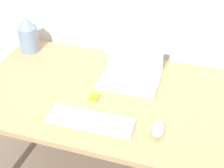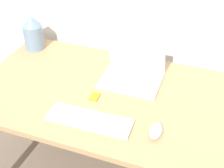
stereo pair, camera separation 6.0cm
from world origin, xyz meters
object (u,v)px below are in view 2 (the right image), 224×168
Objects in this scene: vase at (33,32)px; mp3_player at (95,97)px; laptop at (133,71)px; mouse at (156,131)px; keyboard at (89,120)px.

mp3_player is at bearing -31.28° from vase.
laptop reaches higher than vase.
laptop reaches higher than mp3_player.
mouse is at bearing -21.86° from mp3_player.
mouse is 1.83× the size of mp3_player.
keyboard is 3.87× the size of mouse.
laptop is 5.52× the size of mp3_player.
mp3_player is (-0.35, 0.14, -0.01)m from mouse.
keyboard is 0.18m from mp3_player.
vase reaches higher than mp3_player.
vase is at bearing 148.72° from mp3_player.
laptop reaches higher than mouse.
laptop is 0.42m from mouse.
vase reaches higher than mouse.
keyboard is 0.78m from vase.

